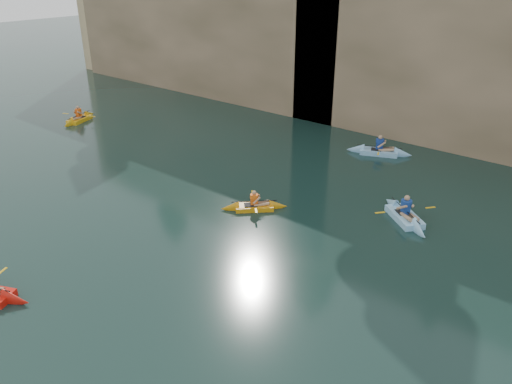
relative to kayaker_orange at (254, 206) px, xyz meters
The scene contains 10 objects.
ground 9.95m from the kayaker_orange, 70.14° to the right, with size 160.00×160.00×0.00m, color black.
cliff 21.72m from the kayaker_orange, 80.70° to the left, with size 70.00×16.00×12.00m, color tan.
cliff_slab_west 21.86m from the kayaker_orange, 141.46° to the left, with size 26.00×2.40×10.56m, color tan.
cliff_slab_center 15.34m from the kayaker_orange, 67.89° to the left, with size 24.00×2.40×11.40m, color tan.
sea_cave_west 19.38m from the kayaker_orange, 139.27° to the left, with size 4.50×1.00×4.00m, color black.
sea_cave_center 12.69m from the kayaker_orange, 92.82° to the left, with size 3.50×1.00×3.20m, color black.
kayaker_orange is the anchor object (origin of this frame).
kayaker_ltblue_near 6.20m from the kayaker_orange, 30.84° to the left, with size 3.16×2.77×1.35m.
kayaker_yellow 17.09m from the kayaker_orange, behind, with size 2.35×3.16×1.27m.
kayaker_ltblue_mid 9.42m from the kayaker_orange, 83.65° to the left, with size 3.54×2.43×1.34m.
Camera 1 is at (8.67, -5.16, 9.65)m, focal length 35.00 mm.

